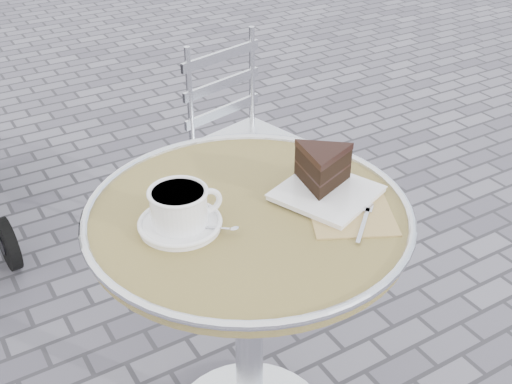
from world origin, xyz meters
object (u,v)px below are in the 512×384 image
cappuccino_set (180,211)px  cake_plate_set (324,173)px  cafe_table (249,270)px  bistro_chair (235,121)px

cappuccino_set → cake_plate_set: 0.34m
cake_plate_set → cafe_table: bearing=153.0°
cafe_table → cake_plate_set: bearing=-5.7°
cake_plate_set → bistro_chair: 0.95m
cafe_table → bistro_chair: 0.96m
cappuccino_set → bistro_chair: size_ratio=0.23×
cappuccino_set → cake_plate_set: (0.34, -0.04, 0.01)m
cake_plate_set → bistro_chair: (0.25, 0.86, -0.29)m
cafe_table → cappuccino_set: cappuccino_set is taller
cappuccino_set → cafe_table: bearing=0.9°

